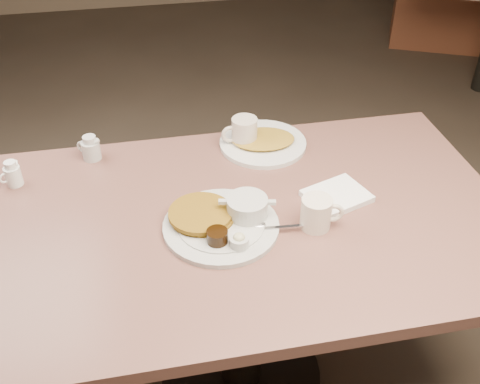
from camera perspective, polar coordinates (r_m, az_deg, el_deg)
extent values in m
cube|color=#4C3F33|center=(2.11, 0.11, -18.55)|extent=(7.00, 8.00, 0.02)
cube|color=#84564C|center=(1.55, 0.14, -3.08)|extent=(1.50, 0.90, 0.04)
cylinder|color=black|center=(1.80, 0.12, -11.69)|extent=(0.14, 0.14, 0.69)
cylinder|color=black|center=(2.09, 0.11, -18.17)|extent=(0.56, 0.56, 0.03)
cylinder|color=#B9BAB5|center=(1.50, -1.95, -3.50)|extent=(0.37, 0.37, 0.01)
cylinder|color=#B9BAB5|center=(1.49, -1.96, -3.23)|extent=(0.28, 0.28, 0.00)
cylinder|color=#805C13|center=(1.51, -3.81, -2.39)|extent=(0.21, 0.21, 0.01)
cylinder|color=#805C13|center=(1.50, -4.06, -2.17)|extent=(0.21, 0.21, 0.01)
cylinder|color=#B9BAB5|center=(1.50, 0.73, -1.56)|extent=(0.13, 0.13, 0.05)
cube|color=#B9BAB5|center=(1.49, -1.75, -1.00)|extent=(0.03, 0.02, 0.01)
cube|color=#B9BAB5|center=(1.49, 3.23, -1.07)|extent=(0.03, 0.02, 0.01)
ellipsoid|color=beige|center=(1.50, 0.23, -1.05)|extent=(0.06, 0.06, 0.03)
ellipsoid|color=beige|center=(1.49, 1.34, -1.35)|extent=(0.05, 0.05, 0.02)
cylinder|color=black|center=(1.43, -2.34, -4.61)|extent=(0.07, 0.07, 0.04)
cylinder|color=#B9BAB5|center=(1.42, -0.10, -5.09)|extent=(0.06, 0.06, 0.03)
ellipsoid|color=#C2BF8E|center=(1.41, -0.10, -4.67)|extent=(0.04, 0.04, 0.02)
cube|color=#B0AFB3|center=(1.48, 4.29, -3.59)|extent=(0.12, 0.02, 0.00)
ellipsoid|color=#B0AFB3|center=(1.49, 1.91, -3.31)|extent=(0.04, 0.03, 0.01)
cylinder|color=white|center=(1.49, 7.78, -2.15)|extent=(0.10, 0.10, 0.09)
cylinder|color=#2A2420|center=(1.47, 7.91, -0.94)|extent=(0.08, 0.08, 0.01)
torus|color=white|center=(1.50, 9.52, -2.12)|extent=(0.06, 0.02, 0.06)
cube|color=white|center=(1.62, 9.87, -0.41)|extent=(0.21, 0.18, 0.02)
cylinder|color=beige|center=(1.80, 0.46, 6.09)|extent=(0.08, 0.08, 0.10)
torus|color=beige|center=(1.80, -0.98, 5.93)|extent=(0.06, 0.01, 0.06)
cylinder|color=white|center=(1.77, -22.17, 1.53)|extent=(0.06, 0.06, 0.06)
cylinder|color=white|center=(1.75, -22.47, 2.59)|extent=(0.04, 0.04, 0.02)
cone|color=white|center=(1.76, -21.89, 2.73)|extent=(0.02, 0.02, 0.02)
torus|color=white|center=(1.76, -22.94, 1.32)|extent=(0.03, 0.02, 0.03)
cylinder|color=silver|center=(1.82, -14.97, 4.15)|extent=(0.06, 0.06, 0.06)
cylinder|color=silver|center=(1.79, -15.18, 5.21)|extent=(0.04, 0.04, 0.02)
cone|color=silver|center=(1.78, -14.55, 4.98)|extent=(0.03, 0.03, 0.02)
torus|color=silver|center=(1.83, -15.80, 4.45)|extent=(0.04, 0.03, 0.04)
cylinder|color=silver|center=(1.83, 2.36, 4.99)|extent=(0.31, 0.31, 0.01)
ellipsoid|color=#AA8629|center=(1.82, 2.37, 5.46)|extent=(0.22, 0.17, 0.02)
cube|color=brown|center=(4.81, 23.13, 16.21)|extent=(1.33, 0.94, 0.45)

